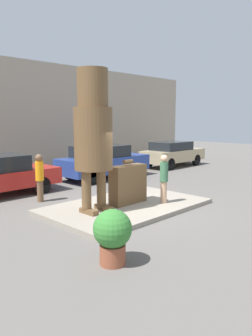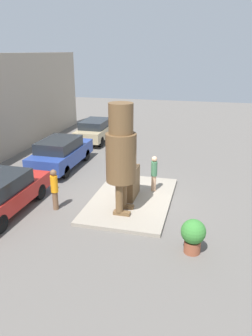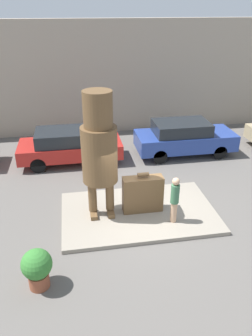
{
  "view_description": "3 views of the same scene",
  "coord_description": "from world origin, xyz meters",
  "px_view_note": "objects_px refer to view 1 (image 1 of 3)",
  "views": [
    {
      "loc": [
        -7.36,
        -7.21,
        2.86
      ],
      "look_at": [
        -0.31,
        -0.29,
        1.39
      ],
      "focal_mm": 35.0,
      "sensor_mm": 36.0,
      "label": 1
    },
    {
      "loc": [
        -12.16,
        -2.89,
        5.96
      ],
      "look_at": [
        -0.48,
        0.12,
        1.63
      ],
      "focal_mm": 35.0,
      "sensor_mm": 36.0,
      "label": 2
    },
    {
      "loc": [
        -2.01,
        -9.12,
        6.46
      ],
      "look_at": [
        -0.42,
        0.14,
        1.75
      ],
      "focal_mm": 35.0,
      "sensor_mm": 36.0,
      "label": 3
    }
  ],
  "objects_px": {
    "tourist": "(164,177)",
    "planter_pot": "(113,234)",
    "statue_figure": "(93,130)",
    "parked_car_tan": "(173,153)",
    "parked_car_blue": "(103,161)",
    "worker_hivis": "(40,176)",
    "giant_suitcase": "(128,184)"
  },
  "relations": [
    {
      "from": "statue_figure",
      "to": "tourist",
      "type": "height_order",
      "value": "statue_figure"
    },
    {
      "from": "statue_figure",
      "to": "parked_car_tan",
      "type": "bearing_deg",
      "value": 24.32
    },
    {
      "from": "worker_hivis",
      "to": "parked_car_blue",
      "type": "bearing_deg",
      "value": 22.25
    },
    {
      "from": "parked_car_blue",
      "to": "planter_pot",
      "type": "height_order",
      "value": "parked_car_blue"
    },
    {
      "from": "tourist",
      "to": "planter_pot",
      "type": "bearing_deg",
      "value": -154.77
    },
    {
      "from": "giant_suitcase",
      "to": "tourist",
      "type": "distance_m",
      "value": 1.19
    },
    {
      "from": "statue_figure",
      "to": "planter_pot",
      "type": "xyz_separation_m",
      "value": [
        -1.89,
        -2.81,
        -1.93
      ]
    },
    {
      "from": "planter_pot",
      "to": "giant_suitcase",
      "type": "bearing_deg",
      "value": 40.0
    },
    {
      "from": "worker_hivis",
      "to": "statue_figure",
      "type": "bearing_deg",
      "value": -84.87
    },
    {
      "from": "parked_car_blue",
      "to": "giant_suitcase",
      "type": "bearing_deg",
      "value": -123.15
    },
    {
      "from": "statue_figure",
      "to": "parked_car_tan",
      "type": "xyz_separation_m",
      "value": [
        10.06,
        4.55,
        -1.74
      ]
    },
    {
      "from": "planter_pot",
      "to": "worker_hivis",
      "type": "relative_size",
      "value": 0.67
    },
    {
      "from": "parked_car_tan",
      "to": "tourist",
      "type": "bearing_deg",
      "value": -145.34
    },
    {
      "from": "parked_car_blue",
      "to": "worker_hivis",
      "type": "bearing_deg",
      "value": -157.75
    },
    {
      "from": "statue_figure",
      "to": "worker_hivis",
      "type": "xyz_separation_m",
      "value": [
        -0.24,
        2.64,
        -1.64
      ]
    },
    {
      "from": "tourist",
      "to": "statue_figure",
      "type": "bearing_deg",
      "value": 158.88
    },
    {
      "from": "parked_car_tan",
      "to": "planter_pot",
      "type": "relative_size",
      "value": 3.9
    },
    {
      "from": "parked_car_blue",
      "to": "planter_pot",
      "type": "distance_m",
      "value": 9.66
    },
    {
      "from": "parked_car_tan",
      "to": "worker_hivis",
      "type": "bearing_deg",
      "value": -169.5
    },
    {
      "from": "statue_figure",
      "to": "tourist",
      "type": "relative_size",
      "value": 2.61
    },
    {
      "from": "giant_suitcase",
      "to": "parked_car_tan",
      "type": "xyz_separation_m",
      "value": [
        8.67,
        4.6,
        0.05
      ]
    },
    {
      "from": "parked_car_tan",
      "to": "parked_car_blue",
      "type": "bearing_deg",
      "value": -179.84
    },
    {
      "from": "statue_figure",
      "to": "planter_pot",
      "type": "distance_m",
      "value": 3.89
    },
    {
      "from": "tourist",
      "to": "parked_car_blue",
      "type": "xyz_separation_m",
      "value": [
        2.15,
        5.39,
        -0.16
      ]
    },
    {
      "from": "parked_car_blue",
      "to": "worker_hivis",
      "type": "relative_size",
      "value": 2.75
    },
    {
      "from": "parked_car_blue",
      "to": "worker_hivis",
      "type": "height_order",
      "value": "worker_hivis"
    },
    {
      "from": "tourist",
      "to": "planter_pot",
      "type": "xyz_separation_m",
      "value": [
        -4.13,
        -1.94,
        -0.38
      ]
    },
    {
      "from": "tourist",
      "to": "parked_car_blue",
      "type": "distance_m",
      "value": 5.81
    },
    {
      "from": "giant_suitcase",
      "to": "parked_car_blue",
      "type": "relative_size",
      "value": 0.31
    },
    {
      "from": "planter_pot",
      "to": "worker_hivis",
      "type": "bearing_deg",
      "value": 73.13
    },
    {
      "from": "giant_suitcase",
      "to": "tourist",
      "type": "bearing_deg",
      "value": -43.64
    },
    {
      "from": "parked_car_blue",
      "to": "planter_pot",
      "type": "bearing_deg",
      "value": -130.54
    }
  ]
}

